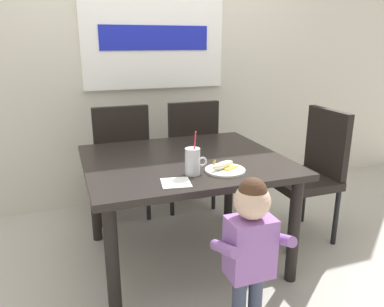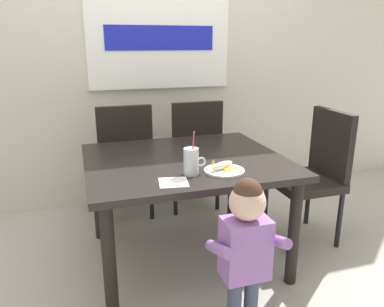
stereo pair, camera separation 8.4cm
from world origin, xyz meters
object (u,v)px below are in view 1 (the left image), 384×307
object	(u,v)px
dining_chair_left	(120,156)
toddler_standing	(250,240)
milk_cup	(193,163)
dining_table	(184,172)
snack_plate	(225,170)
dining_chair_right	(189,149)
dining_chair_far	(311,167)
paper_napkin	(176,183)
peeled_banana	(223,165)

from	to	relation	value
dining_chair_left	toddler_standing	size ratio (longest dim) A/B	1.15
milk_cup	dining_table	bearing A→B (deg)	80.42
dining_chair_left	snack_plate	size ratio (longest dim) A/B	4.17
dining_table	snack_plate	size ratio (longest dim) A/B	5.36
dining_chair_right	dining_chair_far	size ratio (longest dim) A/B	1.00
milk_cup	paper_napkin	distance (m)	0.17
dining_table	milk_cup	world-z (taller)	milk_cup
dining_table	snack_plate	world-z (taller)	snack_plate
dining_table	snack_plate	distance (m)	0.35
paper_napkin	dining_chair_right	bearing A→B (deg)	67.67
dining_table	snack_plate	xyz separation A→B (m)	(0.14, -0.31, 0.10)
dining_table	dining_chair_right	world-z (taller)	dining_chair_right
dining_table	dining_chair_far	size ratio (longest dim) A/B	1.28
dining_chair_left	snack_plate	xyz separation A→B (m)	(0.43, -1.06, 0.18)
dining_chair_far	milk_cup	xyz separation A→B (m)	(-1.02, -0.29, 0.24)
dining_table	toddler_standing	bearing A→B (deg)	-84.55
toddler_standing	paper_napkin	size ratio (longest dim) A/B	5.59
dining_chair_left	dining_chair_far	distance (m)	1.47
dining_chair_left	toddler_standing	world-z (taller)	dining_chair_left
toddler_standing	dining_chair_left	bearing A→B (deg)	103.60
peeled_banana	paper_napkin	bearing A→B (deg)	-162.28
dining_chair_left	dining_chair_right	bearing A→B (deg)	-178.98
milk_cup	dining_chair_right	bearing A→B (deg)	71.90
dining_chair_left	peeled_banana	world-z (taller)	dining_chair_left
toddler_standing	snack_plate	bearing A→B (deg)	81.27
dining_table	toddler_standing	distance (m)	0.77
dining_chair_right	snack_plate	bearing A→B (deg)	81.79
paper_napkin	dining_chair_left	bearing A→B (deg)	95.66
dining_table	dining_chair_far	distance (m)	0.98
dining_chair_right	milk_cup	world-z (taller)	milk_cup
snack_plate	peeled_banana	bearing A→B (deg)	110.33
dining_table	paper_napkin	size ratio (longest dim) A/B	8.22
snack_plate	paper_napkin	bearing A→B (deg)	-165.21
peeled_banana	dining_chair_far	bearing A→B (deg)	19.04
dining_table	dining_chair_left	distance (m)	0.81
dining_table	peeled_banana	world-z (taller)	peeled_banana
toddler_standing	dining_chair_right	bearing A→B (deg)	81.64
toddler_standing	paper_napkin	world-z (taller)	toddler_standing
dining_chair_far	dining_chair_left	bearing A→B (deg)	-120.73
dining_chair_left	paper_napkin	bearing A→B (deg)	95.66
dining_chair_right	peeled_banana	distance (m)	1.08
snack_plate	paper_napkin	distance (m)	0.33
dining_chair_far	snack_plate	bearing A→B (deg)	-69.87
toddler_standing	milk_cup	xyz separation A→B (m)	(-0.12, 0.46, 0.25)
dining_chair_right	toddler_standing	world-z (taller)	dining_chair_right
dining_chair_left	milk_cup	world-z (taller)	milk_cup
dining_chair_far	snack_plate	xyz separation A→B (m)	(-0.83, -0.31, 0.18)
milk_cup	snack_plate	distance (m)	0.20
dining_chair_right	paper_napkin	distance (m)	1.26
dining_chair_left	milk_cup	bearing A→B (deg)	102.98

